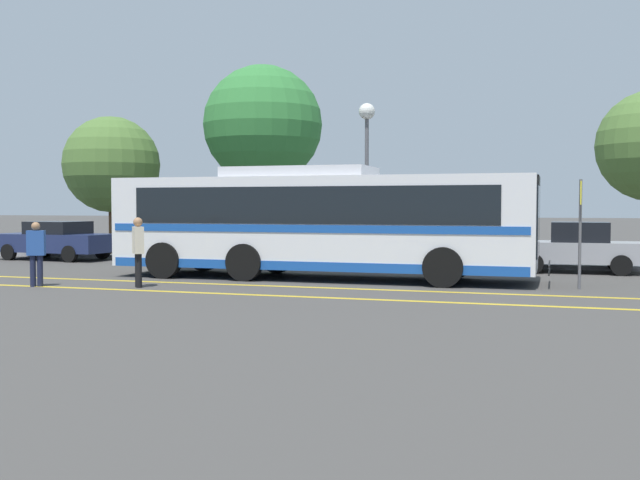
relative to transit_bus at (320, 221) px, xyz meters
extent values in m
plane|color=#423F3D|center=(-0.23, 0.47, -1.59)|extent=(220.00, 220.00, 0.00)
cube|color=gold|center=(0.01, -2.20, -1.59)|extent=(31.49, 0.20, 0.01)
cube|color=gold|center=(0.01, -4.06, -1.59)|extent=(31.49, 0.20, 0.01)
cube|color=#99999E|center=(0.01, 5.22, -1.52)|extent=(39.49, 0.36, 0.15)
cube|color=silver|center=(0.01, 0.00, -0.04)|extent=(11.50, 2.62, 2.47)
cube|color=black|center=(0.01, 0.00, 0.43)|extent=(9.89, 2.65, 0.98)
cube|color=#194CA5|center=(0.01, 0.00, -0.18)|extent=(11.27, 2.66, 0.20)
cube|color=#194CA5|center=(0.01, 0.00, -1.15)|extent=(11.27, 2.65, 0.24)
cube|color=black|center=(5.78, 0.01, 0.02)|extent=(0.04, 2.28, 1.79)
cube|color=black|center=(5.78, 0.01, 1.04)|extent=(0.04, 1.82, 0.24)
cube|color=silver|center=(-0.56, 0.00, 1.33)|extent=(4.03, 2.08, 0.28)
cube|color=black|center=(6.06, 0.01, -1.04)|extent=(0.04, 1.95, 0.04)
cube|color=black|center=(6.06, 0.01, -1.24)|extent=(0.04, 1.95, 0.04)
cylinder|color=black|center=(3.57, 1.25, -1.09)|extent=(1.00, 0.28, 1.00)
cylinder|color=black|center=(3.58, -1.24, -1.09)|extent=(1.00, 0.28, 1.00)
cylinder|color=black|center=(-1.71, 1.24, -1.09)|extent=(1.00, 0.28, 1.00)
cylinder|color=black|center=(-1.71, -1.25, -1.09)|extent=(1.00, 0.28, 1.00)
cylinder|color=black|center=(-4.13, 1.24, -1.09)|extent=(1.00, 0.28, 1.00)
cylinder|color=black|center=(-4.12, -1.25, -1.09)|extent=(1.00, 0.28, 1.00)
cube|color=navy|center=(-11.56, 3.93, -0.96)|extent=(4.62, 2.23, 0.66)
cube|color=black|center=(-11.45, 3.92, -0.40)|extent=(2.00, 1.82, 0.46)
cylinder|color=black|center=(-13.02, 3.12, -1.29)|extent=(0.61, 0.24, 0.60)
cylinder|color=black|center=(-12.89, 4.93, -1.29)|extent=(0.61, 0.24, 0.60)
cylinder|color=black|center=(-10.23, 2.92, -1.29)|extent=(0.61, 0.24, 0.60)
cylinder|color=black|center=(-10.10, 4.74, -1.29)|extent=(0.61, 0.24, 0.60)
cube|color=#4C3823|center=(-5.11, 4.10, -0.96)|extent=(4.06, 1.88, 0.66)
cube|color=black|center=(-5.01, 4.10, -0.43)|extent=(1.72, 1.62, 0.40)
cylinder|color=black|center=(-6.37, 3.27, -1.29)|extent=(0.60, 0.21, 0.60)
cylinder|color=black|center=(-6.34, 4.99, -1.29)|extent=(0.60, 0.21, 0.60)
cylinder|color=black|center=(-3.88, 3.22, -1.29)|extent=(0.60, 0.21, 0.60)
cylinder|color=black|center=(-3.85, 4.94, -1.29)|extent=(0.60, 0.21, 0.60)
cube|color=silver|center=(1.01, 3.90, -1.02)|extent=(4.90, 1.95, 0.54)
cube|color=black|center=(0.89, 3.91, -0.49)|extent=(2.09, 1.63, 0.52)
cylinder|color=black|center=(2.54, 4.69, -1.29)|extent=(0.61, 0.22, 0.60)
cylinder|color=black|center=(2.48, 3.01, -1.29)|extent=(0.61, 0.22, 0.60)
cylinder|color=black|center=(-0.46, 4.80, -1.29)|extent=(0.61, 0.22, 0.60)
cylinder|color=black|center=(-0.52, 3.11, -1.29)|extent=(0.61, 0.22, 0.60)
cube|color=#9E9EA3|center=(6.78, 4.15, -0.98)|extent=(3.92, 1.69, 0.63)
cube|color=black|center=(6.88, 4.15, -0.37)|extent=(1.65, 1.47, 0.59)
cylinder|color=black|center=(5.58, 3.35, -1.29)|extent=(0.60, 0.20, 0.60)
cylinder|color=black|center=(5.57, 4.92, -1.29)|extent=(0.60, 0.20, 0.60)
cylinder|color=black|center=(8.00, 3.37, -1.29)|extent=(0.60, 0.20, 0.60)
cylinder|color=black|center=(7.99, 4.94, -1.29)|extent=(0.60, 0.20, 0.60)
cylinder|color=black|center=(-3.62, -3.42, -1.18)|extent=(0.14, 0.14, 0.83)
cylinder|color=black|center=(-3.51, -3.54, -1.18)|extent=(0.14, 0.14, 0.83)
cube|color=beige|center=(-3.57, -3.48, -0.43)|extent=(0.44, 0.46, 0.66)
sphere|color=#9E704C|center=(-3.57, -3.48, 0.02)|extent=(0.23, 0.23, 0.23)
cylinder|color=#191E38|center=(-6.16, -4.12, -1.20)|extent=(0.14, 0.14, 0.78)
cylinder|color=#191E38|center=(-6.00, -4.05, -1.20)|extent=(0.14, 0.14, 0.78)
cube|color=#264C99|center=(-6.08, -4.09, -0.51)|extent=(0.47, 0.38, 0.62)
sphere|color=#9E704C|center=(-6.08, -4.09, -0.09)|extent=(0.21, 0.21, 0.21)
cylinder|color=#59595E|center=(6.76, -0.63, -0.27)|extent=(0.07, 0.07, 2.64)
cube|color=yellow|center=(6.76, -0.63, 0.72)|extent=(0.03, 0.40, 0.56)
cylinder|color=#59595E|center=(-0.29, 6.49, 0.95)|extent=(0.14, 0.14, 5.08)
sphere|color=silver|center=(-0.29, 6.49, 3.78)|extent=(0.58, 0.58, 0.58)
cylinder|color=#513823|center=(-11.56, 7.62, -0.48)|extent=(0.28, 0.28, 2.23)
sphere|color=#4C7033|center=(-11.56, 7.62, 2.14)|extent=(4.00, 4.00, 4.00)
cylinder|color=#513823|center=(-5.77, 10.14, 0.18)|extent=(0.28, 0.28, 3.55)
sphere|color=#337A38|center=(-5.77, 10.14, 3.85)|extent=(5.05, 5.05, 5.05)
camera|label=1|loc=(6.24, -19.58, 0.42)|focal=42.00mm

